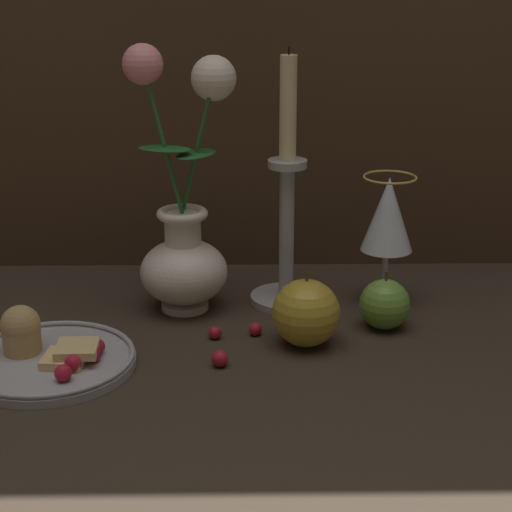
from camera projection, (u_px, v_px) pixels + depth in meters
ground_plane at (244, 331)px, 1.07m from camera, size 2.40×2.40×0.00m
vase at (183, 231)px, 1.11m from camera, size 0.14×0.12×0.35m
plate_with_pastries at (45, 354)px, 0.98m from camera, size 0.20×0.20×0.07m
wine_glass at (387, 219)px, 1.12m from camera, size 0.07×0.07×0.18m
candlestick at (286, 221)px, 1.13m from camera, size 0.10×0.10×0.34m
apple_beside_vase at (305, 313)px, 1.02m from camera, size 0.08×0.08×0.09m
apple_near_glass at (384, 304)px, 1.07m from camera, size 0.06×0.06×0.08m
berry_near_plate at (219, 359)px, 0.98m from camera, size 0.02×0.02×0.02m
berry_front_center at (254, 329)px, 1.06m from camera, size 0.02×0.02×0.02m
berry_by_glass_stem at (214, 333)px, 1.05m from camera, size 0.02×0.02×0.02m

